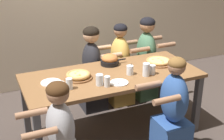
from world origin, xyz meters
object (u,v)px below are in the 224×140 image
drinking_glass_f (69,84)px  diner_far_center (92,71)px  pizza_board_main (158,62)px  drinking_glass_d (61,87)px  cocktail_glass_blue (130,70)px  diner_far_midright (120,68)px  pizza_board_second (78,76)px  empty_plate_b (51,82)px  diner_far_right (146,61)px  drinking_glass_e (146,70)px  drinking_glass_a (152,70)px  drinking_glass_c (100,81)px  skillet_bowl (110,60)px  diner_near_midright (172,114)px  empty_plate_a (119,83)px  drinking_glass_b (107,82)px

drinking_glass_f → diner_far_center: bearing=56.4°
drinking_glass_f → diner_far_center: diner_far_center is taller
pizza_board_main → drinking_glass_d: bearing=-168.6°
cocktail_glass_blue → drinking_glass_f: size_ratio=1.15×
diner_far_midright → pizza_board_second: bearing=-52.5°
cocktail_glass_blue → drinking_glass_d: (-0.82, -0.10, -0.00)m
pizza_board_second → diner_far_midright: size_ratio=0.27×
empty_plate_b → diner_far_right: size_ratio=0.18×
empty_plate_b → diner_far_midright: diner_far_midright is taller
drinking_glass_d → drinking_glass_f: drinking_glass_f is taller
pizza_board_second → drinking_glass_e: size_ratio=2.06×
pizza_board_second → drinking_glass_f: bearing=-127.4°
drinking_glass_a → drinking_glass_c: (-0.65, -0.03, 0.00)m
skillet_bowl → diner_near_midright: size_ratio=0.29×
empty_plate_b → drinking_glass_c: drinking_glass_c is taller
cocktail_glass_blue → empty_plate_a: bearing=-142.0°
skillet_bowl → drinking_glass_c: bearing=-123.8°
empty_plate_a → drinking_glass_b: 0.15m
diner_near_midright → diner_far_center: bearing=16.3°
drinking_glass_f → diner_far_center: (0.55, 0.83, -0.28)m
drinking_glass_a → empty_plate_a: bearing=-170.9°
pizza_board_second → diner_near_midright: size_ratio=0.27×
drinking_glass_b → drinking_glass_e: bearing=8.6°
cocktail_glass_blue → skillet_bowl: bearing=103.5°
cocktail_glass_blue → diner_far_center: diner_far_center is taller
drinking_glass_c → drinking_glass_f: (-0.31, 0.04, 0.01)m
drinking_glass_f → diner_far_midright: (0.96, 0.83, -0.30)m
empty_plate_a → diner_near_midright: 0.63m
drinking_glass_a → pizza_board_main: bearing=46.9°
drinking_glass_d → empty_plate_b: bearing=101.1°
drinking_glass_c → diner_near_midright: 0.82m
pizza_board_main → drinking_glass_a: bearing=-133.1°
empty_plate_b → pizza_board_second: bearing=-0.1°
drinking_glass_f → diner_far_right: size_ratio=0.10×
drinking_glass_e → pizza_board_second: bearing=161.4°
empty_plate_b → drinking_glass_f: (0.14, -0.21, 0.05)m
skillet_bowl → diner_far_right: bearing=27.4°
diner_near_midright → pizza_board_main: bearing=-19.9°
drinking_glass_e → diner_far_midright: diner_far_midright is taller
skillet_bowl → diner_far_midright: size_ratio=0.28×
drinking_glass_d → diner_near_midright: diner_near_midright is taller
pizza_board_main → diner_far_center: size_ratio=0.30×
drinking_glass_d → diner_far_center: (0.64, 0.84, -0.26)m
drinking_glass_e → drinking_glass_f: (-0.87, 0.02, -0.01)m
diner_far_right → drinking_glass_e: bearing=-30.2°
pizza_board_second → skillet_bowl: skillet_bowl is taller
pizza_board_second → drinking_glass_b: drinking_glass_b is taller
pizza_board_second → skillet_bowl: size_ratio=0.95×
pizza_board_main → diner_far_right: size_ratio=0.29×
pizza_board_second → diner_far_midright: 1.04m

